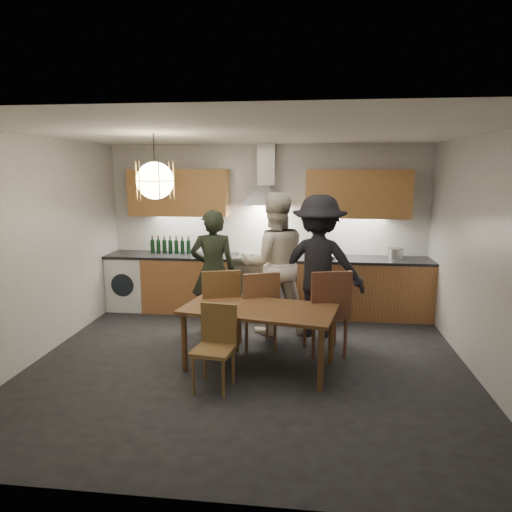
# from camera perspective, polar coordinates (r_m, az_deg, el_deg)

# --- Properties ---
(ground) EXTENTS (5.00, 5.00, 0.00)m
(ground) POSITION_cam_1_polar(r_m,az_deg,el_deg) (5.44, -0.92, -13.31)
(ground) COLOR black
(ground) RESTS_ON ground
(room_shell) EXTENTS (5.02, 4.52, 2.61)m
(room_shell) POSITION_cam_1_polar(r_m,az_deg,el_deg) (4.99, -0.98, 4.88)
(room_shell) COLOR white
(room_shell) RESTS_ON ground
(counter_run) EXTENTS (5.00, 0.62, 0.90)m
(counter_run) POSITION_cam_1_polar(r_m,az_deg,el_deg) (7.12, 1.33, -3.60)
(counter_run) COLOR #BB7C48
(counter_run) RESTS_ON ground
(range_stove) EXTENTS (0.90, 0.60, 0.92)m
(range_stove) POSITION_cam_1_polar(r_m,az_deg,el_deg) (7.12, 1.14, -3.67)
(range_stove) COLOR silver
(range_stove) RESTS_ON ground
(wall_fixtures) EXTENTS (4.30, 0.54, 1.10)m
(wall_fixtures) POSITION_cam_1_polar(r_m,az_deg,el_deg) (7.03, 1.28, 7.95)
(wall_fixtures) COLOR tan
(wall_fixtures) RESTS_ON ground
(pendant_lamp) EXTENTS (0.43, 0.43, 0.70)m
(pendant_lamp) POSITION_cam_1_polar(r_m,az_deg,el_deg) (5.10, -12.50, 9.18)
(pendant_lamp) COLOR black
(pendant_lamp) RESTS_ON ground
(dining_table) EXTENTS (1.80, 1.14, 0.71)m
(dining_table) POSITION_cam_1_polar(r_m,az_deg,el_deg) (5.14, 0.39, -7.32)
(dining_table) COLOR brown
(dining_table) RESTS_ON ground
(chair_back_left) EXTENTS (0.59, 0.59, 1.03)m
(chair_back_left) POSITION_cam_1_polar(r_m,az_deg,el_deg) (5.65, -4.45, -5.99)
(chair_back_left) COLOR brown
(chair_back_left) RESTS_ON ground
(chair_back_mid) EXTENTS (0.58, 0.58, 1.00)m
(chair_back_mid) POSITION_cam_1_polar(r_m,az_deg,el_deg) (5.66, 0.39, -6.15)
(chair_back_mid) COLOR brown
(chair_back_mid) RESTS_ON ground
(chair_back_right) EXTENTS (0.59, 0.59, 1.07)m
(chair_back_right) POSITION_cam_1_polar(r_m,az_deg,el_deg) (5.52, 8.97, -6.30)
(chair_back_right) COLOR brown
(chair_back_right) RESTS_ON ground
(chair_front) EXTENTS (0.44, 0.44, 0.86)m
(chair_front) POSITION_cam_1_polar(r_m,az_deg,el_deg) (4.78, -5.03, -10.45)
(chair_front) COLOR brown
(chair_front) RESTS_ON ground
(person_left) EXTENTS (0.68, 0.50, 1.70)m
(person_left) POSITION_cam_1_polar(r_m,az_deg,el_deg) (6.26, -5.37, -1.93)
(person_left) COLOR black
(person_left) RESTS_ON ground
(person_mid) EXTENTS (1.09, 0.94, 1.92)m
(person_mid) POSITION_cam_1_polar(r_m,az_deg,el_deg) (6.19, 2.26, -0.97)
(person_mid) COLOR beige
(person_mid) RESTS_ON ground
(person_right) EXTENTS (1.28, 0.81, 1.90)m
(person_right) POSITION_cam_1_polar(r_m,az_deg,el_deg) (6.13, 7.80, -1.30)
(person_right) COLOR black
(person_right) RESTS_ON ground
(mixing_bowl) EXTENTS (0.28, 0.28, 0.06)m
(mixing_bowl) POSITION_cam_1_polar(r_m,az_deg,el_deg) (6.91, 9.00, -0.10)
(mixing_bowl) COLOR silver
(mixing_bowl) RESTS_ON counter_run
(stock_pot) EXTENTS (0.26, 0.26, 0.15)m
(stock_pot) POSITION_cam_1_polar(r_m,az_deg,el_deg) (7.13, 17.03, 0.26)
(stock_pot) COLOR #B0B0B3
(stock_pot) RESTS_ON counter_run
(wine_bottles) EXTENTS (0.65, 0.07, 0.28)m
(wine_bottles) POSITION_cam_1_polar(r_m,az_deg,el_deg) (7.37, -10.66, 1.37)
(wine_bottles) COLOR black
(wine_bottles) RESTS_ON counter_run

